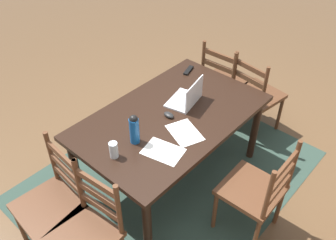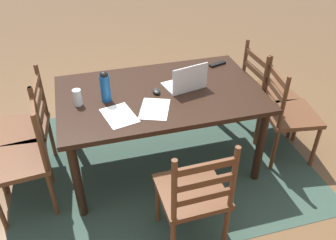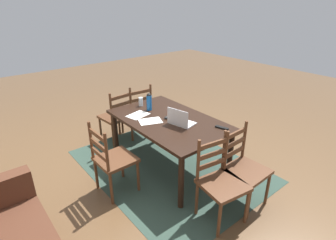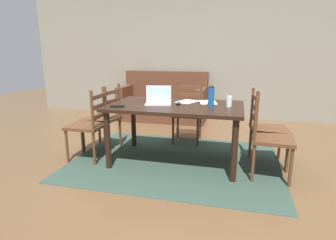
{
  "view_description": "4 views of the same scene",
  "coord_description": "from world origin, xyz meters",
  "px_view_note": "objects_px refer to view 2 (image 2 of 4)",
  "views": [
    {
      "loc": [
        1.82,
        1.6,
        2.67
      ],
      "look_at": [
        0.02,
        -0.02,
        0.7
      ],
      "focal_mm": 38.97,
      "sensor_mm": 36.0,
      "label": 1
    },
    {
      "loc": [
        0.61,
        2.42,
        2.23
      ],
      "look_at": [
        -0.06,
        0.05,
        0.5
      ],
      "focal_mm": 37.79,
      "sensor_mm": 36.0,
      "label": 2
    },
    {
      "loc": [
        -2.59,
        2.11,
        2.25
      ],
      "look_at": [
        0.11,
        -0.08,
        0.68
      ],
      "focal_mm": 28.9,
      "sensor_mm": 36.0,
      "label": 3
    },
    {
      "loc": [
        0.74,
        -3.32,
        1.39
      ],
      "look_at": [
        -0.11,
        0.03,
        0.54
      ],
      "focal_mm": 29.35,
      "sensor_mm": 36.0,
      "label": 4
    }
  ],
  "objects_px": {
    "chair_left_near": "(265,92)",
    "tv_remote": "(217,64)",
    "computer_mouse": "(156,91)",
    "chair_right_near": "(26,129)",
    "laptop": "(186,82)",
    "chair_left_far": "(287,114)",
    "chair_right_far": "(23,159)",
    "dining_table": "(160,101)",
    "water_bottle": "(105,86)",
    "chair_far_head": "(194,194)",
    "drinking_glass": "(77,97)"
  },
  "relations": [
    {
      "from": "laptop",
      "to": "tv_remote",
      "type": "bearing_deg",
      "value": -141.44
    },
    {
      "from": "chair_left_near",
      "to": "water_bottle",
      "type": "relative_size",
      "value": 3.73
    },
    {
      "from": "drinking_glass",
      "to": "tv_remote",
      "type": "relative_size",
      "value": 0.77
    },
    {
      "from": "chair_left_near",
      "to": "laptop",
      "type": "xyz_separation_m",
      "value": [
        0.89,
        0.2,
        0.35
      ]
    },
    {
      "from": "chair_left_far",
      "to": "computer_mouse",
      "type": "relative_size",
      "value": 9.5
    },
    {
      "from": "chair_far_head",
      "to": "tv_remote",
      "type": "xyz_separation_m",
      "value": [
        -0.64,
        -1.22,
        0.3
      ]
    },
    {
      "from": "drinking_glass",
      "to": "tv_remote",
      "type": "xyz_separation_m",
      "value": [
        -1.29,
        -0.35,
        -0.06
      ]
    },
    {
      "from": "chair_left_near",
      "to": "drinking_glass",
      "type": "height_order",
      "value": "chair_left_near"
    },
    {
      "from": "chair_right_near",
      "to": "chair_far_head",
      "type": "bearing_deg",
      "value": 135.97
    },
    {
      "from": "chair_far_head",
      "to": "chair_right_far",
      "type": "bearing_deg",
      "value": -31.33
    },
    {
      "from": "tv_remote",
      "to": "laptop",
      "type": "bearing_deg",
      "value": -68.56
    },
    {
      "from": "dining_table",
      "to": "chair_right_near",
      "type": "xyz_separation_m",
      "value": [
        1.12,
        -0.2,
        -0.21
      ]
    },
    {
      "from": "drinking_glass",
      "to": "chair_left_far",
      "type": "bearing_deg",
      "value": 174.11
    },
    {
      "from": "dining_table",
      "to": "chair_right_far",
      "type": "distance_m",
      "value": 1.15
    },
    {
      "from": "dining_table",
      "to": "water_bottle",
      "type": "xyz_separation_m",
      "value": [
        0.44,
        0.01,
        0.22
      ]
    },
    {
      "from": "dining_table",
      "to": "chair_left_far",
      "type": "relative_size",
      "value": 1.74
    },
    {
      "from": "dining_table",
      "to": "chair_right_far",
      "type": "xyz_separation_m",
      "value": [
        1.12,
        0.2,
        -0.21
      ]
    },
    {
      "from": "chair_right_near",
      "to": "laptop",
      "type": "distance_m",
      "value": 1.4
    },
    {
      "from": "chair_far_head",
      "to": "chair_right_far",
      "type": "relative_size",
      "value": 1.0
    },
    {
      "from": "chair_right_far",
      "to": "tv_remote",
      "type": "bearing_deg",
      "value": -163.03
    },
    {
      "from": "drinking_glass",
      "to": "laptop",
      "type": "bearing_deg",
      "value": -178.65
    },
    {
      "from": "water_bottle",
      "to": "tv_remote",
      "type": "xyz_separation_m",
      "value": [
        -1.08,
        -0.35,
        -0.12
      ]
    },
    {
      "from": "chair_right_far",
      "to": "drinking_glass",
      "type": "xyz_separation_m",
      "value": [
        -0.46,
        -0.18,
        0.36
      ]
    },
    {
      "from": "chair_left_far",
      "to": "computer_mouse",
      "type": "xyz_separation_m",
      "value": [
        1.15,
        -0.2,
        0.31
      ]
    },
    {
      "from": "chair_right_far",
      "to": "dining_table",
      "type": "bearing_deg",
      "value": -169.87
    },
    {
      "from": "laptop",
      "to": "chair_left_far",
      "type": "bearing_deg",
      "value": 167.13
    },
    {
      "from": "chair_left_near",
      "to": "water_bottle",
      "type": "distance_m",
      "value": 1.62
    },
    {
      "from": "water_bottle",
      "to": "tv_remote",
      "type": "distance_m",
      "value": 1.14
    },
    {
      "from": "computer_mouse",
      "to": "tv_remote",
      "type": "xyz_separation_m",
      "value": [
        -0.67,
        -0.34,
        -0.01
      ]
    },
    {
      "from": "chair_right_near",
      "to": "chair_left_near",
      "type": "height_order",
      "value": "same"
    },
    {
      "from": "chair_right_near",
      "to": "chair_left_far",
      "type": "bearing_deg",
      "value": 169.9
    },
    {
      "from": "drinking_glass",
      "to": "chair_left_near",
      "type": "bearing_deg",
      "value": -173.0
    },
    {
      "from": "chair_left_near",
      "to": "tv_remote",
      "type": "distance_m",
      "value": 0.58
    },
    {
      "from": "chair_left_far",
      "to": "chair_left_near",
      "type": "distance_m",
      "value": 0.4
    },
    {
      "from": "chair_left_far",
      "to": "chair_far_head",
      "type": "height_order",
      "value": "same"
    },
    {
      "from": "laptop",
      "to": "drinking_glass",
      "type": "bearing_deg",
      "value": 1.35
    },
    {
      "from": "tv_remote",
      "to": "computer_mouse",
      "type": "bearing_deg",
      "value": -80.45
    },
    {
      "from": "chair_left_far",
      "to": "water_bottle",
      "type": "xyz_separation_m",
      "value": [
        1.55,
        -0.19,
        0.42
      ]
    },
    {
      "from": "computer_mouse",
      "to": "chair_left_far",
      "type": "bearing_deg",
      "value": 173.48
    },
    {
      "from": "dining_table",
      "to": "chair_far_head",
      "type": "bearing_deg",
      "value": 90.07
    },
    {
      "from": "chair_left_far",
      "to": "chair_right_near",
      "type": "xyz_separation_m",
      "value": [
        2.23,
        -0.4,
        0.0
      ]
    },
    {
      "from": "chair_left_far",
      "to": "chair_right_far",
      "type": "height_order",
      "value": "same"
    },
    {
      "from": "chair_far_head",
      "to": "water_bottle",
      "type": "height_order",
      "value": "water_bottle"
    },
    {
      "from": "chair_left_far",
      "to": "drinking_glass",
      "type": "distance_m",
      "value": 1.81
    },
    {
      "from": "chair_left_far",
      "to": "chair_left_near",
      "type": "bearing_deg",
      "value": -89.94
    },
    {
      "from": "laptop",
      "to": "computer_mouse",
      "type": "height_order",
      "value": "laptop"
    },
    {
      "from": "chair_left_near",
      "to": "laptop",
      "type": "distance_m",
      "value": 0.98
    },
    {
      "from": "chair_left_near",
      "to": "chair_far_head",
      "type": "bearing_deg",
      "value": 44.14
    },
    {
      "from": "drinking_glass",
      "to": "computer_mouse",
      "type": "relative_size",
      "value": 1.31
    },
    {
      "from": "dining_table",
      "to": "chair_left_near",
      "type": "bearing_deg",
      "value": -169.73
    }
  ]
}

